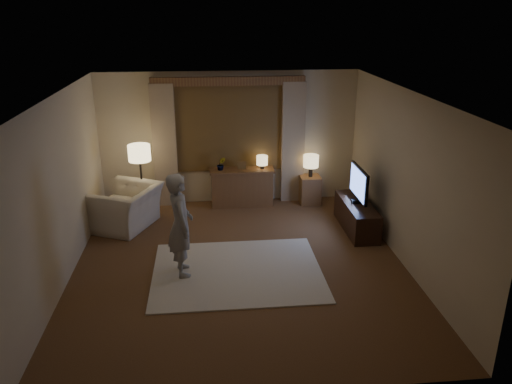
{
  "coord_description": "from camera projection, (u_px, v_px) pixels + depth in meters",
  "views": [
    {
      "loc": [
        -0.44,
        -6.77,
        3.72
      ],
      "look_at": [
        0.31,
        0.6,
        0.96
      ],
      "focal_mm": 35.0,
      "sensor_mm": 36.0,
      "label": 1
    }
  ],
  "objects": [
    {
      "name": "side_table",
      "position": [
        310.0,
        190.0,
        9.99
      ],
      "size": [
        0.4,
        0.4,
        0.56
      ],
      "primitive_type": "cube",
      "color": "brown",
      "rests_on": "floor"
    },
    {
      "name": "table_lamp_side",
      "position": [
        311.0,
        162.0,
        9.78
      ],
      "size": [
        0.3,
        0.3,
        0.44
      ],
      "color": "black",
      "rests_on": "side_table"
    },
    {
      "name": "plant",
      "position": [
        221.0,
        164.0,
        9.67
      ],
      "size": [
        0.17,
        0.13,
        0.3
      ],
      "primitive_type": "imported",
      "color": "#999999",
      "rests_on": "sideboard"
    },
    {
      "name": "sideboard",
      "position": [
        242.0,
        188.0,
        9.88
      ],
      "size": [
        1.2,
        0.4,
        0.7
      ],
      "primitive_type": "cube",
      "color": "brown",
      "rests_on": "floor"
    },
    {
      "name": "rug",
      "position": [
        237.0,
        271.0,
        7.44
      ],
      "size": [
        2.5,
        2.0,
        0.02
      ],
      "primitive_type": "cube",
      "color": "beige",
      "rests_on": "floor"
    },
    {
      "name": "picture_frame",
      "position": [
        242.0,
        166.0,
        9.72
      ],
      "size": [
        0.16,
        0.02,
        0.2
      ],
      "primitive_type": "cube",
      "color": "brown",
      "rests_on": "sideboard"
    },
    {
      "name": "floor_lamp",
      "position": [
        140.0,
        157.0,
        9.04
      ],
      "size": [
        0.4,
        0.4,
        1.39
      ],
      "color": "black",
      "rests_on": "floor"
    },
    {
      "name": "tv",
      "position": [
        359.0,
        184.0,
        8.6
      ],
      "size": [
        0.22,
        0.89,
        0.64
      ],
      "color": "black",
      "rests_on": "tv_stand"
    },
    {
      "name": "table_lamp_sideboard",
      "position": [
        262.0,
        161.0,
        9.73
      ],
      "size": [
        0.22,
        0.22,
        0.3
      ],
      "color": "black",
      "rests_on": "sideboard"
    },
    {
      "name": "tv_stand",
      "position": [
        357.0,
        216.0,
        8.81
      ],
      "size": [
        0.45,
        1.4,
        0.5
      ],
      "primitive_type": "cube",
      "color": "black",
      "rests_on": "floor"
    },
    {
      "name": "room",
      "position": [
        237.0,
        172.0,
        7.65
      ],
      "size": [
        5.04,
        5.54,
        2.64
      ],
      "color": "brown",
      "rests_on": "ground"
    },
    {
      "name": "person",
      "position": [
        180.0,
        225.0,
        7.14
      ],
      "size": [
        0.46,
        0.62,
        1.55
      ],
      "primitive_type": "imported",
      "rotation": [
        0.0,
        0.0,
        1.75
      ],
      "color": "gray",
      "rests_on": "rug"
    },
    {
      "name": "armchair",
      "position": [
        126.0,
        207.0,
        8.87
      ],
      "size": [
        1.38,
        1.45,
        0.74
      ],
      "primitive_type": "imported",
      "rotation": [
        0.0,
        0.0,
        -1.99
      ],
      "color": "beige",
      "rests_on": "floor"
    }
  ]
}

